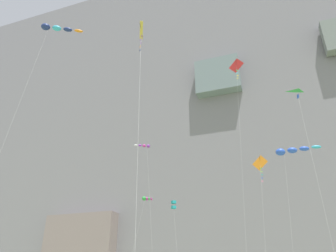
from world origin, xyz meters
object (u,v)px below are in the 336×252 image
(kite_windsock_upper_right, at_px, (146,199))
(kite_diamond_low_left, at_px, (141,36))
(kite_box_low_right, at_px, (174,205))
(kite_diamond_upper_left, at_px, (237,71))
(kite_delta_low_center, at_px, (300,96))
(kite_windsock_mid_right, at_px, (56,28))
(kite_windsock_mid_left, at_px, (145,146))
(kite_diamond_mid_center, at_px, (260,165))
(kite_windsock_near_cliff, at_px, (291,151))

(kite_windsock_upper_right, xyz_separation_m, kite_diamond_low_left, (11.35, -29.04, 7.72))
(kite_box_low_right, xyz_separation_m, kite_diamond_upper_left, (11.72, -4.88, 18.25))
(kite_delta_low_center, relative_size, kite_windsock_mid_right, 0.64)
(kite_delta_low_center, bearing_deg, kite_windsock_mid_left, 148.88)
(kite_windsock_upper_right, xyz_separation_m, kite_diamond_upper_left, (18.08, -9.40, 15.79))
(kite_diamond_mid_center, bearing_deg, kite_windsock_mid_left, 175.72)
(kite_windsock_mid_right, distance_m, kite_diamond_upper_left, 26.32)
(kite_windsock_mid_right, height_order, kite_windsock_near_cliff, kite_windsock_mid_right)
(kite_diamond_mid_center, distance_m, kite_diamond_low_left, 27.54)
(kite_delta_low_center, xyz_separation_m, kite_diamond_low_left, (-13.74, -12.21, 2.20))
(kite_windsock_upper_right, distance_m, kite_diamond_upper_left, 25.78)
(kite_delta_low_center, distance_m, kite_windsock_near_cliff, 11.41)
(kite_windsock_mid_left, bearing_deg, kite_diamond_low_left, -67.57)
(kite_delta_low_center, height_order, kite_diamond_low_left, kite_diamond_low_left)
(kite_windsock_mid_right, bearing_deg, kite_diamond_upper_left, 33.95)
(kite_windsock_near_cliff, relative_size, kite_windsock_mid_left, 0.79)
(kite_diamond_mid_center, bearing_deg, kite_diamond_upper_left, -101.91)
(kite_diamond_upper_left, distance_m, kite_windsock_mid_left, 20.72)
(kite_windsock_upper_right, height_order, kite_diamond_upper_left, kite_diamond_upper_left)
(kite_delta_low_center, xyz_separation_m, kite_box_low_right, (-18.73, 12.31, -7.99))
(kite_windsock_mid_left, bearing_deg, kite_diamond_mid_center, -4.28)
(kite_windsock_near_cliff, height_order, kite_diamond_low_left, kite_diamond_low_left)
(kite_windsock_mid_left, bearing_deg, kite_windsock_mid_right, -99.57)
(kite_diamond_mid_center, height_order, kite_windsock_mid_left, kite_windsock_mid_left)
(kite_windsock_upper_right, distance_m, kite_windsock_mid_right, 30.15)
(kite_diamond_upper_left, relative_size, kite_diamond_low_left, 1.32)
(kite_delta_low_center, xyz_separation_m, kite_windsock_mid_left, (-25.01, 15.10, 3.44))
(kite_windsock_near_cliff, distance_m, kite_diamond_upper_left, 14.05)
(kite_windsock_mid_right, bearing_deg, kite_windsock_near_cliff, 33.74)
(kite_delta_low_center, relative_size, kite_windsock_near_cliff, 1.10)
(kite_diamond_low_left, bearing_deg, kite_diamond_mid_center, 72.73)
(kite_windsock_near_cliff, bearing_deg, kite_diamond_low_left, -118.11)
(kite_windsock_near_cliff, xyz_separation_m, kite_box_low_right, (-17.48, 1.15, -5.99))
(kite_windsock_mid_right, height_order, kite_box_low_right, kite_windsock_mid_right)
(kite_diamond_mid_center, xyz_separation_m, kite_box_low_right, (-13.03, -1.35, -5.18))
(kite_delta_low_center, height_order, kite_diamond_upper_left, kite_diamond_upper_left)
(kite_diamond_upper_left, bearing_deg, kite_box_low_right, 157.40)
(kite_windsock_mid_left, distance_m, kite_diamond_low_left, 29.57)
(kite_windsock_near_cliff, height_order, kite_windsock_mid_left, kite_windsock_mid_left)
(kite_windsock_upper_right, distance_m, kite_windsock_mid_left, 9.13)
(kite_diamond_mid_center, relative_size, kite_windsock_mid_right, 0.59)
(kite_windsock_upper_right, distance_m, kite_box_low_right, 8.19)
(kite_windsock_near_cliff, relative_size, kite_box_low_right, 1.41)
(kite_windsock_near_cliff, relative_size, kite_diamond_upper_left, 0.59)
(kite_diamond_mid_center, bearing_deg, kite_windsock_upper_right, 170.70)
(kite_windsock_near_cliff, distance_m, kite_box_low_right, 18.51)
(kite_diamond_upper_left, height_order, kite_diamond_low_left, kite_diamond_upper_left)
(kite_delta_low_center, xyz_separation_m, kite_windsock_near_cliff, (-1.26, 11.16, -2.00))
(kite_diamond_mid_center, xyz_separation_m, kite_windsock_mid_left, (-19.31, 1.45, 6.25))
(kite_windsock_upper_right, bearing_deg, kite_diamond_mid_center, -9.30)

